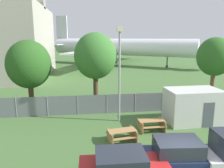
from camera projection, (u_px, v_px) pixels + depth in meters
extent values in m
cylinder|color=slate|center=(16.00, 107.00, 18.24)|extent=(0.07, 0.07, 1.72)
cylinder|color=slate|center=(47.00, 106.00, 18.56)|extent=(0.07, 0.07, 1.72)
cylinder|color=slate|center=(78.00, 105.00, 18.87)|extent=(0.07, 0.07, 1.72)
cylinder|color=slate|center=(107.00, 104.00, 19.19)|extent=(0.07, 0.07, 1.72)
cylinder|color=slate|center=(135.00, 103.00, 19.51)|extent=(0.07, 0.07, 1.72)
cylinder|color=slate|center=(162.00, 102.00, 19.82)|extent=(0.07, 0.07, 1.72)
cylinder|color=slate|center=(189.00, 101.00, 20.14)|extent=(0.07, 0.07, 1.72)
cylinder|color=slate|center=(215.00, 100.00, 20.46)|extent=(0.07, 0.07, 1.72)
cube|color=slate|center=(135.00, 103.00, 19.51)|extent=(56.00, 0.01, 1.72)
cylinder|color=silver|center=(119.00, 47.00, 52.43)|extent=(32.14, 22.92, 3.95)
cone|color=silver|center=(209.00, 49.00, 43.94)|extent=(5.46, 5.46, 3.95)
cone|color=silver|center=(53.00, 46.00, 61.13)|extent=(6.07, 5.67, 3.55)
cube|color=silver|center=(128.00, 48.00, 62.15)|extent=(14.39, 15.44, 0.30)
cylinder|color=#939399|center=(123.00, 52.00, 60.39)|extent=(3.94, 3.43, 1.78)
cube|color=silver|center=(91.00, 52.00, 44.50)|extent=(11.40, 16.72, 0.30)
cylinder|color=#939399|center=(95.00, 56.00, 46.99)|extent=(3.94, 3.43, 1.78)
cube|color=silver|center=(62.00, 27.00, 58.63)|extent=(3.10, 2.15, 5.92)
cube|color=silver|center=(63.00, 44.00, 59.49)|extent=(7.39, 8.99, 0.20)
cylinder|color=#2D2D33|center=(167.00, 62.00, 48.12)|extent=(0.24, 0.24, 2.36)
cylinder|color=#2D2D33|center=(167.00, 66.00, 48.31)|extent=(0.63, 0.56, 0.56)
cylinder|color=#2D2D33|center=(116.00, 59.00, 55.94)|extent=(0.24, 0.24, 2.36)
cylinder|color=#2D2D33|center=(116.00, 62.00, 56.13)|extent=(0.63, 0.56, 0.56)
cylinder|color=#2D2D33|center=(108.00, 61.00, 51.78)|extent=(0.24, 0.24, 2.36)
cylinder|color=#2D2D33|center=(108.00, 64.00, 51.96)|extent=(0.63, 0.56, 0.56)
cube|color=silver|center=(193.00, 106.00, 17.13)|extent=(4.14, 2.59, 2.67)
cube|color=#4C515B|center=(209.00, 115.00, 16.07)|extent=(0.84, 0.05, 1.90)
cube|color=#A37A47|center=(151.00, 120.00, 15.75)|extent=(1.90, 0.83, 0.04)
cube|color=#A37A47|center=(149.00, 121.00, 16.35)|extent=(1.88, 0.35, 0.04)
cube|color=#A37A47|center=(154.00, 127.00, 15.27)|extent=(1.88, 0.35, 0.04)
cube|color=#A37A47|center=(162.00, 124.00, 15.96)|extent=(0.11, 1.40, 0.74)
cube|color=#A37A47|center=(140.00, 126.00, 15.69)|extent=(0.11, 1.40, 0.74)
cube|color=#A37A47|center=(122.00, 130.00, 14.04)|extent=(1.92, 1.03, 0.04)
cube|color=#A37A47|center=(119.00, 131.00, 14.63)|extent=(1.84, 0.55, 0.04)
cube|color=#A37A47|center=(125.00, 138.00, 13.58)|extent=(1.84, 0.55, 0.04)
cube|color=#A37A47|center=(134.00, 134.00, 14.34)|extent=(0.27, 1.39, 0.74)
cube|color=#A37A47|center=(110.00, 137.00, 13.90)|extent=(0.27, 1.39, 0.74)
cylinder|color=#4C3823|center=(96.00, 90.00, 21.10)|extent=(0.47, 0.47, 3.22)
ellipsoid|color=#38702D|center=(95.00, 56.00, 20.41)|extent=(3.95, 3.95, 4.35)
cylinder|color=brown|center=(212.00, 87.00, 22.50)|extent=(0.42, 0.42, 3.21)
ellipsoid|color=#2D6023|center=(215.00, 57.00, 21.85)|extent=(3.52, 3.52, 3.87)
cylinder|color=#4C3823|center=(31.00, 96.00, 20.46)|extent=(0.48, 0.48, 2.49)
ellipsoid|color=#28561E|center=(29.00, 64.00, 19.84)|extent=(4.00, 4.00, 4.40)
cylinder|color=black|center=(146.00, 165.00, 10.95)|extent=(0.66, 0.22, 0.66)
cylinder|color=black|center=(96.00, 168.00, 10.70)|extent=(0.66, 0.22, 0.66)
cube|color=#232833|center=(121.00, 159.00, 9.76)|extent=(2.30, 1.77, 0.56)
cylinder|color=black|center=(198.00, 155.00, 11.88)|extent=(0.71, 0.26, 0.70)
cylinder|color=black|center=(152.00, 155.00, 11.79)|extent=(0.71, 0.26, 0.70)
cube|color=#192347|center=(180.00, 159.00, 10.96)|extent=(4.23, 2.23, 0.61)
cube|color=#232833|center=(178.00, 147.00, 10.82)|extent=(2.38, 1.84, 0.73)
cylinder|color=black|center=(210.00, 157.00, 11.72)|extent=(0.65, 0.24, 0.64)
cylinder|color=#99999E|center=(119.00, 78.00, 16.91)|extent=(0.16, 0.16, 7.02)
cube|color=beige|center=(120.00, 29.00, 16.13)|extent=(0.44, 0.44, 0.36)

